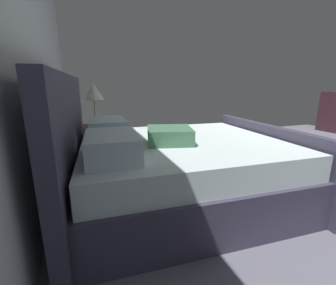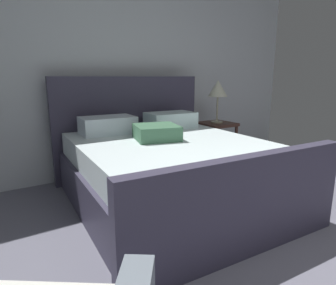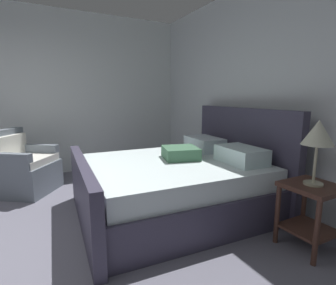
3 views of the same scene
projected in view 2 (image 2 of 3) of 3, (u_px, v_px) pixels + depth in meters
wall_back at (136, 62)px, 3.77m from camera, size 5.34×0.12×2.81m
bed at (167, 167)px, 2.86m from camera, size 1.96×2.21×1.22m
nightstand_right at (216, 137)px, 4.05m from camera, size 0.44×0.44×0.60m
table_lamp_right at (218, 90)px, 3.91m from camera, size 0.26×0.26×0.57m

